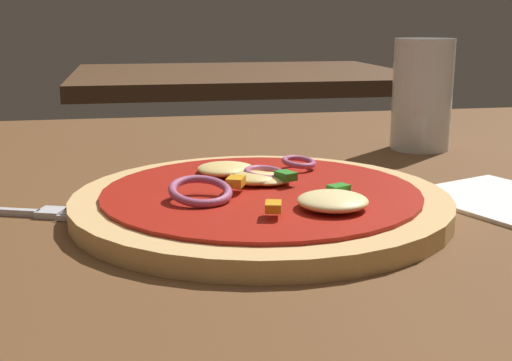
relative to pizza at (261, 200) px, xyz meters
name	(u,v)px	position (x,y,z in m)	size (l,w,h in m)	color
dining_table	(267,228)	(0.01, 0.02, -0.03)	(1.26, 0.98, 0.04)	brown
pizza	(261,200)	(0.00, 0.00, 0.00)	(0.28, 0.28, 0.03)	tan
fork	(2,212)	(-0.19, 0.03, -0.01)	(0.17, 0.07, 0.01)	silver
beer_glass	(422,98)	(0.22, 0.21, 0.05)	(0.07, 0.07, 0.12)	silver
napkin	(500,199)	(0.20, 0.00, -0.01)	(0.14, 0.15, 0.00)	white
background_table	(240,78)	(0.20, 1.33, -0.03)	(0.88, 0.68, 0.04)	#4C301C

